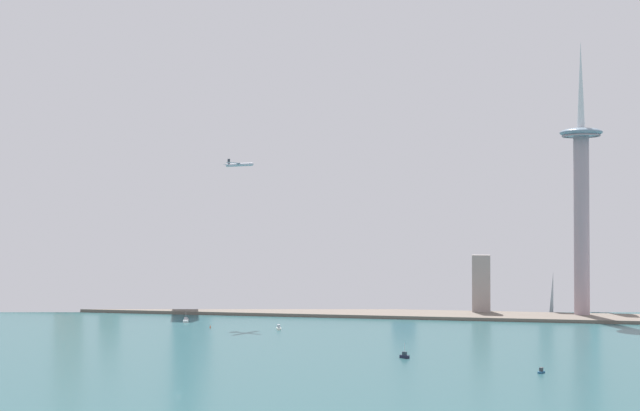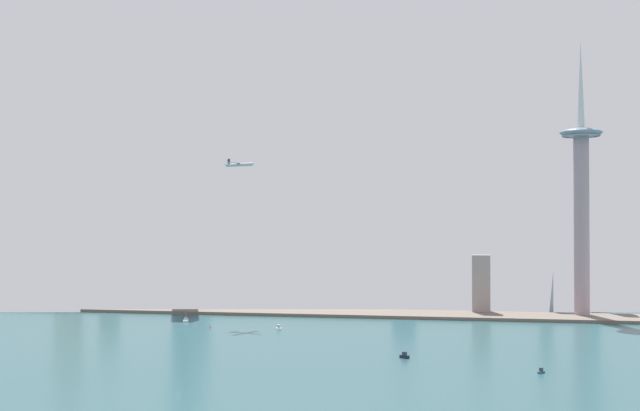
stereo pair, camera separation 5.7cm
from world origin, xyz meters
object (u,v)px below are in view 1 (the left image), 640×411
object	(u,v)px
boat_0	(186,320)
skyscraper_6	(404,288)
boat_6	(279,328)
airplane	(240,164)
boat_5	(541,371)
skyscraper_5	(481,285)
observation_tower	(581,188)
channel_buoy_0	(210,327)
skyscraper_1	(69,251)
skyscraper_0	(592,246)
skyscraper_4	(198,269)
boat_2	(405,356)
skyscraper_2	(185,236)
skyscraper_3	(546,270)
skyscraper_7	(110,277)

from	to	relation	value
boat_0	skyscraper_6	bearing A→B (deg)	-65.04
boat_6	airplane	distance (m)	183.66
boat_0	boat_5	size ratio (longest dim) A/B	2.50
skyscraper_5	boat_0	world-z (taller)	skyscraper_5
observation_tower	boat_5	xyz separation A→B (m)	(-60.37, -364.41, -138.62)
observation_tower	channel_buoy_0	xyz separation A→B (m)	(-363.84, -166.37, -138.62)
observation_tower	boat_0	distance (m)	445.11
skyscraper_1	skyscraper_5	distance (m)	510.26
skyscraper_0	skyscraper_5	distance (m)	148.91
observation_tower	skyscraper_4	bearing A→B (deg)	175.09
skyscraper_6	boat_2	size ratio (longest dim) A/B	4.85
skyscraper_2	skyscraper_3	world-z (taller)	skyscraper_2
skyscraper_2	skyscraper_7	world-z (taller)	skyscraper_2
skyscraper_3	skyscraper_5	size ratio (longest dim) A/B	1.47
skyscraper_6	skyscraper_7	world-z (taller)	skyscraper_7
boat_2	airplane	bearing A→B (deg)	-18.90
observation_tower	skyscraper_2	world-z (taller)	observation_tower
skyscraper_6	boat_0	world-z (taller)	skyscraper_6
skyscraper_6	airplane	world-z (taller)	airplane
skyscraper_2	skyscraper_5	xyz separation A→B (m)	(337.75, 25.82, -53.39)
boat_0	observation_tower	bearing A→B (deg)	-89.73
skyscraper_6	channel_buoy_0	bearing A→B (deg)	-126.07
observation_tower	skyscraper_1	bearing A→B (deg)	177.15
boat_2	channel_buoy_0	size ratio (longest dim) A/B	4.24
skyscraper_4	airplane	xyz separation A→B (m)	(94.68, -140.27, 117.29)
boat_0	airplane	xyz separation A→B (m)	(51.73, 19.38, 161.86)
skyscraper_0	skyscraper_2	size ratio (longest dim) A/B	0.87
observation_tower	skyscraper_0	distance (m)	102.52
observation_tower	boat_2	bearing A→B (deg)	-116.57
skyscraper_3	skyscraper_7	size ratio (longest dim) A/B	1.40
observation_tower	skyscraper_0	xyz separation A→B (m)	(18.99, 77.09, -64.86)
skyscraper_0	skyscraper_4	size ratio (longest dim) A/B	1.57
skyscraper_6	skyscraper_4	bearing A→B (deg)	-174.84
skyscraper_2	skyscraper_5	world-z (taller)	skyscraper_2
skyscraper_7	boat_0	distance (m)	238.87
boat_0	boat_5	bearing A→B (deg)	-141.56
skyscraper_7	skyscraper_5	bearing A→B (deg)	-4.94
skyscraper_3	boat_5	world-z (taller)	skyscraper_3
skyscraper_2	boat_2	bearing A→B (deg)	-46.50
airplane	skyscraper_1	bearing A→B (deg)	175.15
skyscraper_0	boat_5	distance (m)	454.60
channel_buoy_0	airplane	distance (m)	174.84
skyscraper_1	skyscraper_3	bearing A→B (deg)	3.18
skyscraper_0	boat_0	distance (m)	474.08
boat_0	boat_6	bearing A→B (deg)	-128.58
airplane	skyscraper_4	bearing A→B (deg)	145.97
boat_2	skyscraper_1	bearing A→B (deg)	-8.29
skyscraper_0	boat_6	distance (m)	404.00
skyscraper_0	boat_2	xyz separation A→B (m)	(-177.75, -394.56, -73.31)
skyscraper_1	skyscraper_2	world-z (taller)	skyscraper_2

